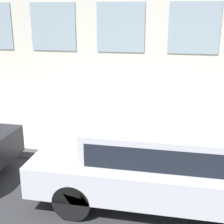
% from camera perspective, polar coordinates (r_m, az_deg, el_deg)
% --- Properties ---
extents(ground_plane, '(80.00, 80.00, 0.00)m').
position_cam_1_polar(ground_plane, '(8.00, -2.27, -9.51)').
color(ground_plane, '#2D2D30').
extents(sidewalk, '(2.97, 60.00, 0.16)m').
position_cam_1_polar(sidewalk, '(9.28, -0.13, -4.98)').
color(sidewalk, '#9E9B93').
rests_on(sidewalk, ground_plane).
extents(fire_hydrant, '(0.34, 0.45, 0.70)m').
position_cam_1_polar(fire_hydrant, '(8.17, 2.44, -4.92)').
color(fire_hydrant, '#2D7260').
rests_on(fire_hydrant, sidewalk).
extents(person, '(0.28, 0.18, 1.15)m').
position_cam_1_polar(person, '(8.30, -2.39, -2.08)').
color(person, '#232328').
rests_on(person, sidewalk).
extents(parked_truck_silver_near, '(1.91, 4.91, 1.64)m').
position_cam_1_polar(parked_truck_silver_near, '(6.16, 9.31, -8.51)').
color(parked_truck_silver_near, black).
rests_on(parked_truck_silver_near, ground_plane).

